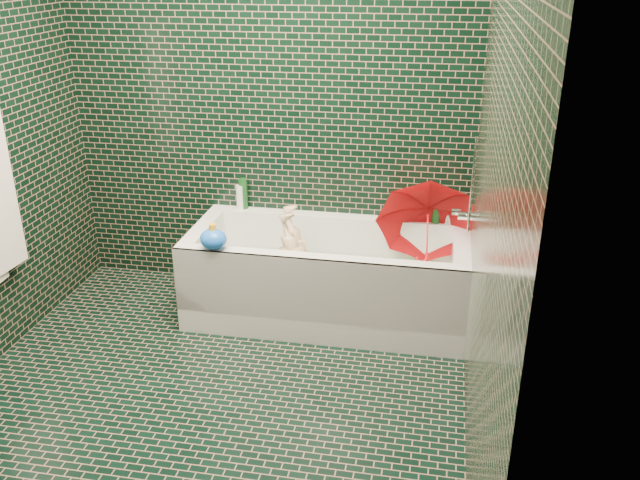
% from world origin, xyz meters
% --- Properties ---
extents(floor, '(2.80, 2.80, 0.00)m').
position_xyz_m(floor, '(0.00, 0.00, 0.00)').
color(floor, black).
rests_on(floor, ground).
extents(wall_back, '(2.80, 0.00, 2.80)m').
position_xyz_m(wall_back, '(0.00, 1.40, 1.25)').
color(wall_back, black).
rests_on(wall_back, floor).
extents(wall_right, '(0.00, 2.80, 2.80)m').
position_xyz_m(wall_right, '(1.30, 0.00, 1.25)').
color(wall_right, black).
rests_on(wall_right, floor).
extents(bathtub, '(1.70, 0.75, 0.55)m').
position_xyz_m(bathtub, '(0.45, 1.01, 0.21)').
color(bathtub, white).
rests_on(bathtub, floor).
extents(bath_mat, '(1.35, 0.47, 0.01)m').
position_xyz_m(bath_mat, '(0.45, 1.02, 0.16)').
color(bath_mat, green).
rests_on(bath_mat, bathtub).
extents(water, '(1.48, 0.53, 0.00)m').
position_xyz_m(water, '(0.45, 1.02, 0.30)').
color(water, silver).
rests_on(water, bathtub).
extents(faucet, '(0.18, 0.19, 0.55)m').
position_xyz_m(faucet, '(1.26, 1.02, 0.77)').
color(faucet, silver).
rests_on(faucet, wall_right).
extents(child, '(0.82, 0.30, 0.36)m').
position_xyz_m(child, '(0.29, 0.99, 0.31)').
color(child, '#D4B084').
rests_on(child, bathtub).
extents(umbrella, '(0.77, 0.77, 0.86)m').
position_xyz_m(umbrella, '(1.04, 1.10, 0.58)').
color(umbrella, red).
rests_on(umbrella, bathtub).
extents(soap_bottle_a, '(0.12, 0.12, 0.23)m').
position_xyz_m(soap_bottle_a, '(1.14, 1.36, 0.55)').
color(soap_bottle_a, white).
rests_on(soap_bottle_a, bathtub).
extents(soap_bottle_b, '(0.09, 0.09, 0.18)m').
position_xyz_m(soap_bottle_b, '(1.25, 1.35, 0.55)').
color(soap_bottle_b, '#4B1C6C').
rests_on(soap_bottle_b, bathtub).
extents(soap_bottle_c, '(0.17, 0.17, 0.17)m').
position_xyz_m(soap_bottle_c, '(1.23, 1.34, 0.55)').
color(soap_bottle_c, '#134519').
rests_on(soap_bottle_c, bathtub).
extents(bottle_right_tall, '(0.06, 0.06, 0.23)m').
position_xyz_m(bottle_right_tall, '(1.08, 1.34, 0.66)').
color(bottle_right_tall, '#134519').
rests_on(bottle_right_tall, bathtub).
extents(bottle_right_pump, '(0.06, 0.06, 0.18)m').
position_xyz_m(bottle_right_pump, '(1.16, 1.33, 0.64)').
color(bottle_right_pump, silver).
rests_on(bottle_right_pump, bathtub).
extents(bottle_left_tall, '(0.07, 0.07, 0.20)m').
position_xyz_m(bottle_left_tall, '(-0.18, 1.37, 0.65)').
color(bottle_left_tall, '#134519').
rests_on(bottle_left_tall, bathtub).
extents(bottle_left_short, '(0.06, 0.06, 0.16)m').
position_xyz_m(bottle_left_short, '(-0.20, 1.36, 0.63)').
color(bottle_left_short, white).
rests_on(bottle_left_short, bathtub).
extents(rubber_duck, '(0.11, 0.09, 0.09)m').
position_xyz_m(rubber_duck, '(0.90, 1.34, 0.59)').
color(rubber_duck, '#FBAF19').
rests_on(rubber_duck, bathtub).
extents(bath_toy, '(0.18, 0.16, 0.15)m').
position_xyz_m(bath_toy, '(-0.16, 0.68, 0.62)').
color(bath_toy, blue).
rests_on(bath_toy, bathtub).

